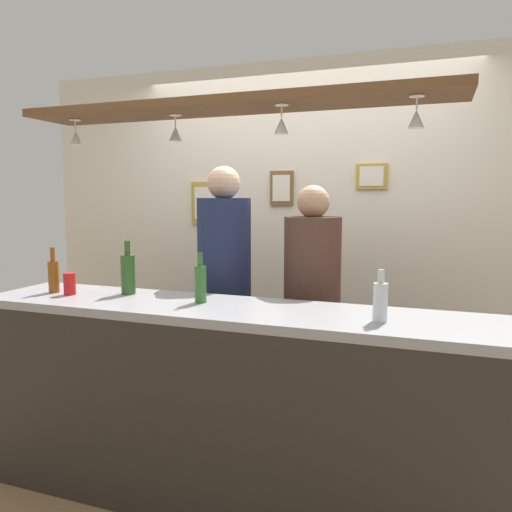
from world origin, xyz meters
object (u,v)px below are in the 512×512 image
bottle_champagne_green (128,273)px  bottle_beer_amber_tall (54,275)px  person_right_brown_shirt (312,295)px  bottle_soda_clear (380,301)px  bottle_beer_green_import (200,283)px  picture_frame_crest (282,188)px  person_middle_navy_shirt (224,277)px  drink_can (70,284)px  picture_frame_caricature (206,203)px  picture_frame_upper_small (372,176)px

bottle_champagne_green → bottle_beer_amber_tall: bottle_champagne_green is taller
bottle_beer_amber_tall → person_right_brown_shirt: bearing=25.0°
bottle_champagne_green → bottle_soda_clear: 1.41m
bottle_beer_green_import → picture_frame_crest: size_ratio=1.00×
person_right_brown_shirt → picture_frame_crest: (-0.43, 0.77, 0.66)m
person_right_brown_shirt → bottle_beer_green_import: bearing=-126.9°
person_middle_navy_shirt → bottle_champagne_green: bearing=-124.2°
person_middle_navy_shirt → bottle_champagne_green: size_ratio=5.93×
person_middle_navy_shirt → bottle_beer_green_import: size_ratio=6.84×
drink_can → picture_frame_crest: 1.72m
bottle_beer_green_import → drink_can: bearing=-175.5°
bottle_champagne_green → picture_frame_caricature: 1.36m
bottle_beer_green_import → bottle_champagne_green: bearing=172.1°
person_middle_navy_shirt → bottle_beer_green_import: bearing=-78.2°
bottle_champagne_green → picture_frame_upper_small: size_ratio=1.36×
bottle_beer_amber_tall → bottle_beer_green_import: same height
bottle_soda_clear → drink_can: (-1.70, 0.03, -0.03)m
person_middle_navy_shirt → bottle_soda_clear: (1.04, -0.69, 0.06)m
bottle_beer_green_import → picture_frame_crest: bearing=89.2°
bottle_beer_amber_tall → picture_frame_upper_small: (1.60, 1.40, 0.59)m
bottle_soda_clear → drink_can: bearing=178.9°
bottle_soda_clear → picture_frame_crest: size_ratio=0.88×
person_right_brown_shirt → picture_frame_upper_small: (0.24, 0.77, 0.74)m
person_middle_navy_shirt → picture_frame_caricature: bearing=122.5°
bottle_champagne_green → bottle_soda_clear: size_ratio=1.30×
bottle_beer_green_import → picture_frame_caricature: 1.55m
bottle_beer_green_import → picture_frame_upper_small: (0.69, 1.36, 0.59)m
person_right_brown_shirt → person_middle_navy_shirt: bearing=180.0°
bottle_soda_clear → bottle_beer_green_import: (-0.91, 0.09, 0.01)m
person_right_brown_shirt → drink_can: person_right_brown_shirt is taller
person_right_brown_shirt → bottle_champagne_green: person_right_brown_shirt is taller
picture_frame_upper_small → picture_frame_crest: (-0.67, 0.00, -0.08)m
bottle_champagne_green → bottle_beer_green_import: size_ratio=1.15×
bottle_beer_green_import → picture_frame_caricature: picture_frame_caricature is taller
picture_frame_upper_small → picture_frame_crest: size_ratio=0.85×
picture_frame_upper_small → picture_frame_caricature: picture_frame_upper_small is taller
person_middle_navy_shirt → drink_can: bearing=-135.0°
picture_frame_crest → picture_frame_upper_small: bearing=0.0°
bottle_soda_clear → picture_frame_upper_small: 1.59m
person_right_brown_shirt → drink_can: 1.40m
bottle_soda_clear → drink_can: bottle_soda_clear is taller
bottle_soda_clear → person_middle_navy_shirt: bearing=146.4°
bottle_beer_amber_tall → bottle_beer_green_import: size_ratio=1.00×
bottle_beer_amber_tall → bottle_champagne_green: bearing=13.9°
bottle_champagne_green → picture_frame_crest: 1.48m
person_right_brown_shirt → bottle_beer_amber_tall: 1.51m
bottle_soda_clear → picture_frame_caricature: 2.15m
person_middle_navy_shirt → picture_frame_upper_small: size_ratio=8.08×
picture_frame_caricature → picture_frame_crest: 0.64m
bottle_champagne_green → bottle_beer_amber_tall: size_ratio=1.15×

